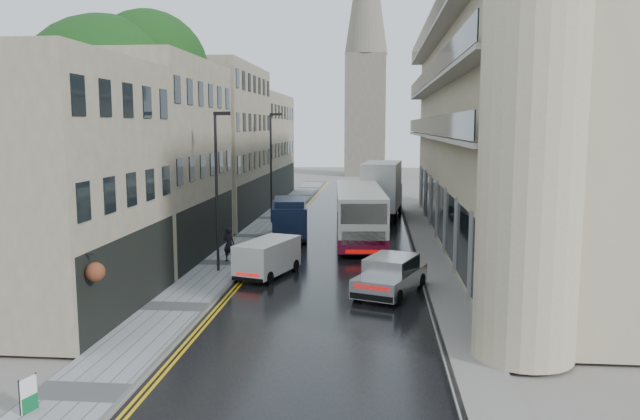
% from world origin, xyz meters
% --- Properties ---
extents(road, '(9.00, 85.00, 0.02)m').
position_xyz_m(road, '(0.00, 27.50, 0.01)').
color(road, black).
rests_on(road, ground).
extents(left_sidewalk, '(2.70, 85.00, 0.12)m').
position_xyz_m(left_sidewalk, '(-5.85, 27.50, 0.06)').
color(left_sidewalk, gray).
rests_on(left_sidewalk, ground).
extents(right_sidewalk, '(1.80, 85.00, 0.12)m').
position_xyz_m(right_sidewalk, '(5.40, 27.50, 0.06)').
color(right_sidewalk, slate).
rests_on(right_sidewalk, ground).
extents(old_shop_row, '(4.50, 56.00, 12.00)m').
position_xyz_m(old_shop_row, '(-9.45, 30.00, 6.00)').
color(old_shop_row, gray).
rests_on(old_shop_row, ground).
extents(modern_block, '(8.00, 40.00, 14.00)m').
position_xyz_m(modern_block, '(10.30, 26.00, 7.00)').
color(modern_block, '#BAAB8A').
rests_on(modern_block, ground).
extents(church_spire, '(6.40, 6.40, 40.00)m').
position_xyz_m(church_spire, '(0.50, 82.00, 20.00)').
color(church_spire, slate).
rests_on(church_spire, ground).
extents(tree_near, '(10.56, 10.56, 13.89)m').
position_xyz_m(tree_near, '(-12.50, 20.00, 6.95)').
color(tree_near, black).
rests_on(tree_near, ground).
extents(tree_far, '(9.24, 9.24, 12.46)m').
position_xyz_m(tree_far, '(-12.20, 33.00, 6.23)').
color(tree_far, black).
rests_on(tree_far, ground).
extents(cream_bus, '(3.71, 12.75, 3.43)m').
position_xyz_m(cream_bus, '(0.10, 23.54, 1.74)').
color(cream_bus, white).
rests_on(cream_bus, road).
extents(white_lorry, '(3.56, 9.04, 4.63)m').
position_xyz_m(white_lorry, '(1.36, 34.84, 2.33)').
color(white_lorry, silver).
rests_on(white_lorry, road).
extents(silver_hatchback, '(3.53, 5.01, 1.72)m').
position_xyz_m(silver_hatchback, '(1.50, 12.88, 0.88)').
color(silver_hatchback, '#A7A6AB').
rests_on(silver_hatchback, road).
extents(white_van, '(2.93, 4.45, 1.86)m').
position_xyz_m(white_van, '(-4.30, 15.70, 0.95)').
color(white_van, white).
rests_on(white_van, road).
extents(navy_van, '(3.03, 5.75, 2.79)m').
position_xyz_m(navy_van, '(-4.20, 25.39, 1.42)').
color(navy_van, black).
rests_on(navy_van, road).
extents(pedestrian, '(0.80, 0.65, 1.91)m').
position_xyz_m(pedestrian, '(-5.68, 19.49, 1.07)').
color(pedestrian, black).
rests_on(pedestrian, left_sidewalk).
extents(lamp_post_near, '(0.92, 0.46, 7.99)m').
position_xyz_m(lamp_post_near, '(-5.73, 17.30, 4.12)').
color(lamp_post_near, black).
rests_on(lamp_post_near, left_sidewalk).
extents(lamp_post_far, '(0.95, 0.36, 8.25)m').
position_xyz_m(lamp_post_far, '(-5.69, 33.37, 4.24)').
color(lamp_post_far, black).
rests_on(lamp_post_far, left_sidewalk).
extents(estate_sign, '(0.24, 0.54, 0.90)m').
position_xyz_m(estate_sign, '(-6.63, 1.30, 0.57)').
color(estate_sign, silver).
rests_on(estate_sign, left_sidewalk).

